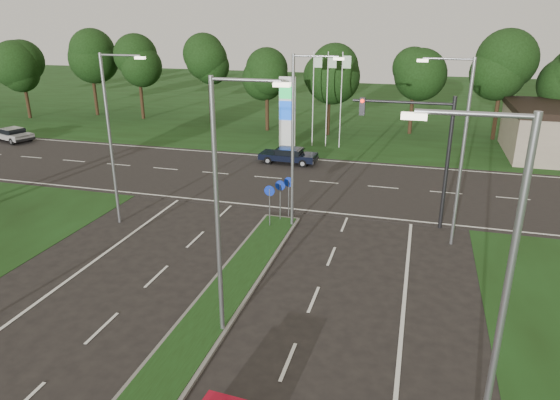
# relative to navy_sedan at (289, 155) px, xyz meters

# --- Properties ---
(verge_far) EXTENTS (160.00, 50.00, 0.02)m
(verge_far) POSITION_rel_navy_sedan_xyz_m (2.56, 27.00, -0.64)
(verge_far) COLOR black
(verge_far) RESTS_ON ground
(cross_road) EXTENTS (160.00, 12.00, 0.02)m
(cross_road) POSITION_rel_navy_sedan_xyz_m (2.56, -4.00, -0.64)
(cross_road) COLOR black
(cross_road) RESTS_ON ground
(median_kerb) EXTENTS (2.00, 26.00, 0.12)m
(median_kerb) POSITION_rel_navy_sedan_xyz_m (2.56, -24.00, -0.58)
(median_kerb) COLOR slate
(median_kerb) RESTS_ON ground
(streetlight_median_near) EXTENTS (2.53, 0.22, 9.00)m
(streetlight_median_near) POSITION_rel_navy_sedan_xyz_m (3.56, -22.00, 4.44)
(streetlight_median_near) COLOR gray
(streetlight_median_near) RESTS_ON ground
(streetlight_median_far) EXTENTS (2.53, 0.22, 9.00)m
(streetlight_median_far) POSITION_rel_navy_sedan_xyz_m (3.56, -12.00, 4.44)
(streetlight_median_far) COLOR gray
(streetlight_median_far) RESTS_ON ground
(streetlight_left_far) EXTENTS (2.53, 0.22, 9.00)m
(streetlight_left_far) POSITION_rel_navy_sedan_xyz_m (-5.74, -14.00, 4.44)
(streetlight_left_far) COLOR gray
(streetlight_left_far) RESTS_ON ground
(streetlight_right_far) EXTENTS (2.53, 0.22, 9.00)m
(streetlight_right_far) POSITION_rel_navy_sedan_xyz_m (11.36, -12.00, 4.44)
(streetlight_right_far) COLOR gray
(streetlight_right_far) RESTS_ON ground
(streetlight_right_near) EXTENTS (2.53, 0.22, 9.00)m
(streetlight_right_near) POSITION_rel_navy_sedan_xyz_m (11.36, -26.00, 4.44)
(streetlight_right_near) COLOR gray
(streetlight_right_near) RESTS_ON ground
(traffic_signal) EXTENTS (5.10, 0.42, 7.00)m
(traffic_signal) POSITION_rel_navy_sedan_xyz_m (9.75, -10.00, 4.01)
(traffic_signal) COLOR black
(traffic_signal) RESTS_ON ground
(median_signs) EXTENTS (1.16, 1.76, 2.38)m
(median_signs) POSITION_rel_navy_sedan_xyz_m (2.56, -11.60, 1.07)
(median_signs) COLOR gray
(median_signs) RESTS_ON ground
(gas_pylon) EXTENTS (5.80, 1.26, 8.00)m
(gas_pylon) POSITION_rel_navy_sedan_xyz_m (-1.22, 5.05, 2.56)
(gas_pylon) COLOR silver
(gas_pylon) RESTS_ON ground
(treeline_far) EXTENTS (6.00, 6.00, 9.90)m
(treeline_far) POSITION_rel_navy_sedan_xyz_m (2.66, 11.93, 6.19)
(treeline_far) COLOR black
(treeline_far) RESTS_ON ground
(navy_sedan) EXTENTS (4.40, 1.93, 1.19)m
(navy_sedan) POSITION_rel_navy_sedan_xyz_m (0.00, 0.00, 0.00)
(navy_sedan) COLOR black
(navy_sedan) RESTS_ON ground
(far_car_a) EXTENTS (4.63, 3.08, 1.23)m
(far_car_a) POSITION_rel_navy_sedan_xyz_m (-26.08, 0.25, 0.02)
(far_car_a) COLOR #A7A7A7
(far_car_a) RESTS_ON ground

